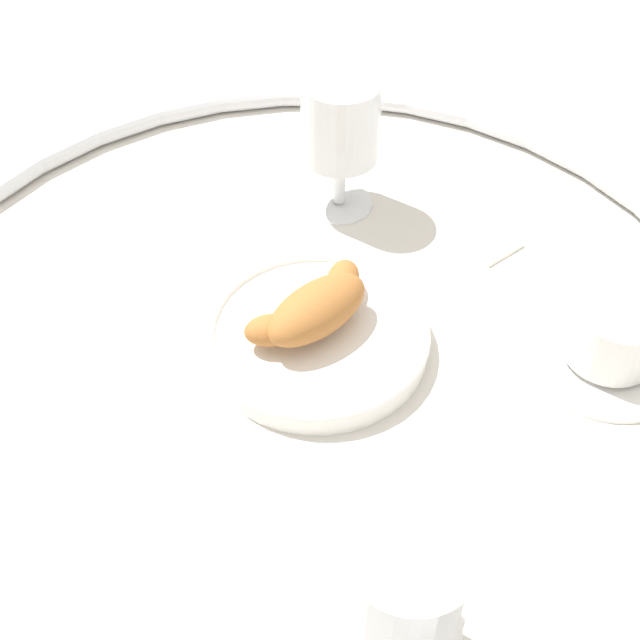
{
  "coord_description": "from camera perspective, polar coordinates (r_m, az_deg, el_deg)",
  "views": [
    {
      "loc": [
        -0.37,
        -0.33,
        0.55
      ],
      "look_at": [
        0.0,
        -0.01,
        0.03
      ],
      "focal_mm": 47.77,
      "sensor_mm": 36.0,
      "label": 1
    }
  ],
  "objects": [
    {
      "name": "coffee_cup_near",
      "position": [
        0.74,
        19.04,
        -1.17
      ],
      "size": [
        0.14,
        0.14,
        0.06
      ],
      "color": "white",
      "rests_on": "ground_plane"
    },
    {
      "name": "ground_plane",
      "position": [
        0.74,
        -0.84,
        -1.38
      ],
      "size": [
        2.2,
        2.2,
        0.0
      ],
      "primitive_type": "plane",
      "color": "silver"
    },
    {
      "name": "croissant_large",
      "position": [
        0.7,
        -0.18,
        0.92
      ],
      "size": [
        0.14,
        0.07,
        0.04
      ],
      "color": "#AD6B33",
      "rests_on": "pastry_plate"
    },
    {
      "name": "pastry_plate",
      "position": [
        0.73,
        -0.0,
        -0.91
      ],
      "size": [
        0.19,
        0.19,
        0.02
      ],
      "color": "white",
      "rests_on": "ground_plane"
    },
    {
      "name": "juice_glass_right",
      "position": [
        0.5,
        5.77,
        -17.5
      ],
      "size": [
        0.08,
        0.08,
        0.14
      ],
      "color": "white",
      "rests_on": "ground_plane"
    },
    {
      "name": "table_chrome_rim",
      "position": [
        0.73,
        -0.85,
        -0.75
      ],
      "size": [
        0.78,
        0.78,
        0.02
      ],
      "primitive_type": "torus",
      "color": "silver",
      "rests_on": "ground_plane"
    },
    {
      "name": "juice_glass_left",
      "position": [
        0.82,
        1.38,
        12.85
      ],
      "size": [
        0.08,
        0.08,
        0.14
      ],
      "color": "white",
      "rests_on": "ground_plane"
    },
    {
      "name": "sugar_packet",
      "position": [
        0.84,
        11.58,
        4.95
      ],
      "size": [
        0.06,
        0.04,
        0.01
      ],
      "primitive_type": "cube",
      "rotation": [
        0.0,
        0.0,
        -0.21
      ],
      "color": "white",
      "rests_on": "ground_plane"
    }
  ]
}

